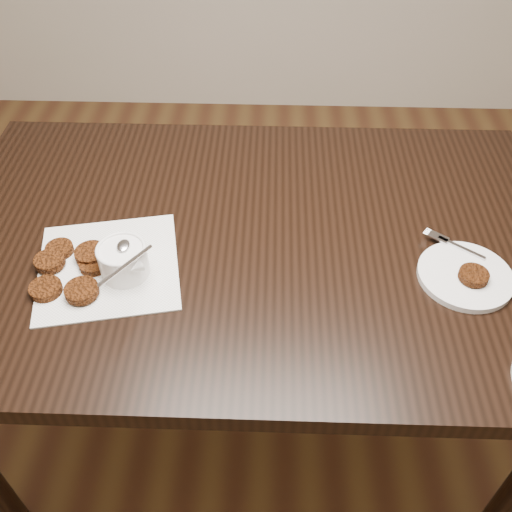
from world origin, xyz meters
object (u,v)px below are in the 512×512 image
at_px(plate_with_patty, 466,273).
at_px(napkin, 109,266).
at_px(table, 252,340).
at_px(sauce_ramekin, 120,248).

bearing_deg(plate_with_patty, napkin, 179.50).
bearing_deg(table, napkin, -159.81).
height_order(table, napkin, napkin).
bearing_deg(napkin, plate_with_patty, -0.50).
distance_m(table, napkin, 0.49).
bearing_deg(table, plate_with_patty, -14.56).
height_order(napkin, sauce_ramekin, sauce_ramekin).
bearing_deg(sauce_ramekin, plate_with_patty, 0.80).
relative_size(table, napkin, 4.89).
bearing_deg(plate_with_patty, sauce_ramekin, -179.20).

